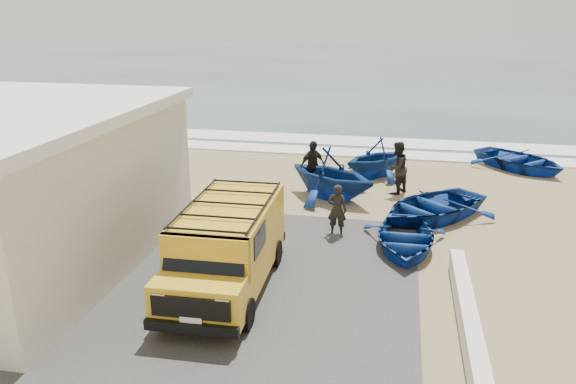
{
  "coord_description": "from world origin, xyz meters",
  "views": [
    {
      "loc": [
        3.27,
        -14.45,
        6.77
      ],
      "look_at": [
        -0.04,
        1.98,
        1.2
      ],
      "focal_mm": 35.0,
      "sensor_mm": 36.0,
      "label": 1
    }
  ],
  "objects_px": {
    "boat_mid_left": "(331,174)",
    "boat_far_right": "(519,160)",
    "boat_near_left": "(405,238)",
    "boat_near_right": "(431,206)",
    "fisherman_back": "(312,166)",
    "parapet": "(467,316)",
    "fisherman_middle": "(397,168)",
    "fisherman_front": "(337,210)",
    "van": "(227,244)",
    "boat_far_left": "(376,157)"
  },
  "relations": [
    {
      "from": "boat_mid_left",
      "to": "boat_near_left",
      "type": "bearing_deg",
      "value": -115.79
    },
    {
      "from": "van",
      "to": "boat_far_right",
      "type": "bearing_deg",
      "value": 53.25
    },
    {
      "from": "boat_near_left",
      "to": "fisherman_back",
      "type": "relative_size",
      "value": 1.83
    },
    {
      "from": "boat_far_left",
      "to": "fisherman_middle",
      "type": "height_order",
      "value": "fisherman_middle"
    },
    {
      "from": "parapet",
      "to": "boat_near_right",
      "type": "xyz_separation_m",
      "value": [
        -0.52,
        6.69,
        0.17
      ]
    },
    {
      "from": "van",
      "to": "parapet",
      "type": "bearing_deg",
      "value": -8.29
    },
    {
      "from": "boat_near_left",
      "to": "boat_far_right",
      "type": "relative_size",
      "value": 0.86
    },
    {
      "from": "parapet",
      "to": "boat_mid_left",
      "type": "relative_size",
      "value": 1.64
    },
    {
      "from": "van",
      "to": "fisherman_middle",
      "type": "height_order",
      "value": "van"
    },
    {
      "from": "boat_far_right",
      "to": "fisherman_middle",
      "type": "relative_size",
      "value": 2.07
    },
    {
      "from": "boat_far_right",
      "to": "fisherman_back",
      "type": "xyz_separation_m",
      "value": [
        -8.36,
        -4.61,
        0.54
      ]
    },
    {
      "from": "fisherman_back",
      "to": "boat_near_left",
      "type": "bearing_deg",
      "value": -101.63
    },
    {
      "from": "boat_near_right",
      "to": "fisherman_middle",
      "type": "distance_m",
      "value": 2.84
    },
    {
      "from": "boat_mid_left",
      "to": "fisherman_middle",
      "type": "xyz_separation_m",
      "value": [
        2.33,
        1.11,
        0.04
      ]
    },
    {
      "from": "boat_far_right",
      "to": "fisherman_middle",
      "type": "bearing_deg",
      "value": 177.09
    },
    {
      "from": "van",
      "to": "boat_near_right",
      "type": "bearing_deg",
      "value": 47.79
    },
    {
      "from": "boat_far_right",
      "to": "boat_near_left",
      "type": "bearing_deg",
      "value": -159.83
    },
    {
      "from": "boat_far_left",
      "to": "fisherman_middle",
      "type": "distance_m",
      "value": 2.25
    },
    {
      "from": "boat_far_left",
      "to": "fisherman_middle",
      "type": "relative_size",
      "value": 1.56
    },
    {
      "from": "boat_far_right",
      "to": "boat_mid_left",
      "type": "bearing_deg",
      "value": 173.07
    },
    {
      "from": "parapet",
      "to": "boat_far_right",
      "type": "distance_m",
      "value": 14.02
    },
    {
      "from": "van",
      "to": "boat_far_right",
      "type": "distance_m",
      "value": 15.83
    },
    {
      "from": "boat_far_right",
      "to": "fisherman_front",
      "type": "xyz_separation_m",
      "value": [
        -6.91,
        -8.88,
        0.39
      ]
    },
    {
      "from": "boat_mid_left",
      "to": "parapet",
      "type": "bearing_deg",
      "value": -122.21
    },
    {
      "from": "parapet",
      "to": "boat_near_left",
      "type": "height_order",
      "value": "boat_near_left"
    },
    {
      "from": "boat_far_right",
      "to": "fisherman_front",
      "type": "height_order",
      "value": "fisherman_front"
    },
    {
      "from": "boat_mid_left",
      "to": "boat_far_right",
      "type": "distance_m",
      "value": 9.33
    },
    {
      "from": "boat_mid_left",
      "to": "boat_near_right",
      "type": "bearing_deg",
      "value": -80.34
    },
    {
      "from": "fisherman_front",
      "to": "van",
      "type": "bearing_deg",
      "value": 62.87
    },
    {
      "from": "van",
      "to": "boat_near_left",
      "type": "relative_size",
      "value": 1.46
    },
    {
      "from": "fisherman_middle",
      "to": "boat_near_left",
      "type": "bearing_deg",
      "value": 37.88
    },
    {
      "from": "boat_far_right",
      "to": "fisherman_front",
      "type": "bearing_deg",
      "value": -170.98
    },
    {
      "from": "boat_near_left",
      "to": "boat_far_left",
      "type": "height_order",
      "value": "boat_far_left"
    },
    {
      "from": "fisherman_front",
      "to": "boat_far_right",
      "type": "bearing_deg",
      "value": -125.45
    },
    {
      "from": "boat_mid_left",
      "to": "boat_far_right",
      "type": "relative_size",
      "value": 0.88
    },
    {
      "from": "parapet",
      "to": "fisherman_front",
      "type": "distance_m",
      "value": 5.85
    },
    {
      "from": "fisherman_back",
      "to": "boat_near_right",
      "type": "bearing_deg",
      "value": -74.26
    },
    {
      "from": "fisherman_middle",
      "to": "fisherman_front",
      "type": "bearing_deg",
      "value": 13.11
    },
    {
      "from": "boat_near_left",
      "to": "fisherman_back",
      "type": "height_order",
      "value": "fisherman_back"
    },
    {
      "from": "fisherman_middle",
      "to": "fisherman_back",
      "type": "distance_m",
      "value": 3.18
    },
    {
      "from": "parapet",
      "to": "boat_mid_left",
      "type": "xyz_separation_m",
      "value": [
        -4.06,
        8.09,
        0.69
      ]
    },
    {
      "from": "fisherman_middle",
      "to": "fisherman_back",
      "type": "height_order",
      "value": "fisherman_middle"
    },
    {
      "from": "fisherman_front",
      "to": "boat_mid_left",
      "type": "bearing_deg",
      "value": -77.39
    },
    {
      "from": "boat_near_left",
      "to": "fisherman_middle",
      "type": "distance_m",
      "value": 5.28
    },
    {
      "from": "boat_mid_left",
      "to": "boat_far_right",
      "type": "height_order",
      "value": "boat_mid_left"
    },
    {
      "from": "van",
      "to": "fisherman_back",
      "type": "xyz_separation_m",
      "value": [
        0.82,
        8.27,
        -0.21
      ]
    },
    {
      "from": "boat_near_left",
      "to": "boat_near_right",
      "type": "xyz_separation_m",
      "value": [
        0.86,
        2.72,
        0.07
      ]
    },
    {
      "from": "fisherman_middle",
      "to": "fisherman_back",
      "type": "xyz_separation_m",
      "value": [
        -3.17,
        -0.23,
        -0.03
      ]
    },
    {
      "from": "boat_near_right",
      "to": "parapet",
      "type": "bearing_deg",
      "value": -42.88
    },
    {
      "from": "van",
      "to": "fisherman_middle",
      "type": "xyz_separation_m",
      "value": [
        3.99,
        8.49,
        -0.18
      ]
    }
  ]
}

